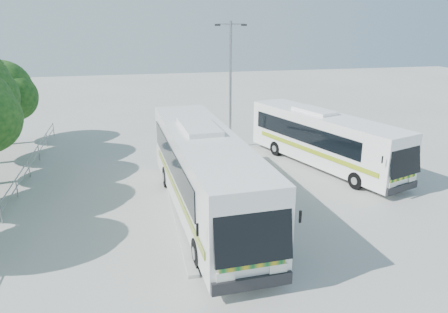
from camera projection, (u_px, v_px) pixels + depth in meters
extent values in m
plane|color=#A9A9A4|center=(223.00, 204.00, 21.35)|extent=(100.00, 100.00, 0.00)
cube|color=#B2B2AD|center=(172.00, 191.00, 22.73)|extent=(0.40, 16.00, 0.15)
cylinder|color=gray|center=(20.00, 173.00, 22.79)|extent=(0.06, 22.00, 0.06)
cylinder|color=gray|center=(21.00, 180.00, 22.91)|extent=(0.06, 22.00, 0.06)
cylinder|color=gray|center=(51.00, 133.00, 32.22)|extent=(0.06, 0.06, 1.00)
cylinder|color=#382314|center=(8.00, 125.00, 30.76)|extent=(0.36, 0.36, 2.77)
sphere|color=#0F3712|center=(2.00, 90.00, 29.98)|extent=(4.03, 4.03, 4.03)
sphere|color=#0F3712|center=(13.00, 97.00, 29.79)|extent=(3.28, 3.28, 3.28)
cube|color=silver|center=(205.00, 171.00, 19.73)|extent=(3.52, 13.47, 3.39)
cube|color=black|center=(253.00, 230.00, 13.46)|extent=(2.58, 0.65, 2.16)
cube|color=black|center=(171.00, 161.00, 19.86)|extent=(0.66, 10.65, 1.22)
cube|color=black|center=(231.00, 156.00, 20.57)|extent=(0.66, 10.65, 1.22)
cube|color=#0D6028|center=(176.00, 190.00, 19.27)|extent=(0.68, 11.54, 0.31)
cylinder|color=black|center=(198.00, 253.00, 15.92)|extent=(0.40, 1.13, 1.11)
cylinder|color=black|center=(263.00, 244.00, 16.55)|extent=(0.40, 1.13, 1.11)
cylinder|color=black|center=(167.00, 177.00, 23.35)|extent=(0.40, 1.13, 1.11)
cylinder|color=black|center=(212.00, 173.00, 23.98)|extent=(0.40, 1.13, 1.11)
cube|color=white|center=(324.00, 138.00, 26.16)|extent=(5.96, 11.38, 2.86)
cube|color=black|center=(405.00, 158.00, 21.47)|extent=(2.18, 1.12, 1.82)
cube|color=black|center=(303.00, 133.00, 25.91)|extent=(3.04, 8.50, 1.03)
cube|color=black|center=(332.00, 128.00, 27.10)|extent=(3.04, 8.50, 1.03)
cube|color=#0C5911|center=(311.00, 151.00, 25.51)|extent=(3.27, 9.20, 0.26)
cylinder|color=black|center=(356.00, 181.00, 23.07)|extent=(0.58, 0.98, 0.94)
cylinder|color=black|center=(383.00, 173.00, 24.13)|extent=(0.58, 0.98, 0.94)
cylinder|color=black|center=(276.00, 148.00, 28.61)|extent=(0.58, 0.98, 0.94)
cylinder|color=black|center=(301.00, 144.00, 29.67)|extent=(0.58, 0.98, 0.94)
cylinder|color=#919399|center=(231.00, 87.00, 29.13)|extent=(0.20, 0.20, 8.45)
cylinder|color=#919399|center=(231.00, 24.00, 27.88)|extent=(1.67, 0.42, 0.08)
cube|color=black|center=(218.00, 25.00, 27.89)|extent=(0.40, 0.26, 0.13)
cube|color=black|center=(244.00, 25.00, 27.90)|extent=(0.40, 0.26, 0.13)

